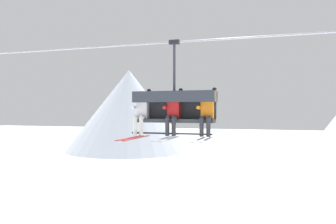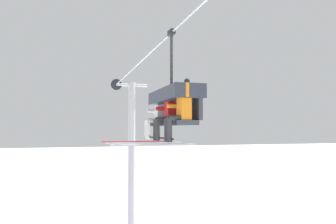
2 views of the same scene
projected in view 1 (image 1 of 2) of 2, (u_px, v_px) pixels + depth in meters
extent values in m
cone|color=silver|center=(129.00, 110.00, 50.45)|extent=(19.25, 19.25, 12.37)
cylinder|color=#9EA3A8|center=(110.00, 46.00, 9.45)|extent=(16.72, 0.05, 0.05)
cube|color=#33383D|center=(174.00, 121.00, 8.90)|extent=(2.20, 0.48, 0.10)
cube|color=#33383D|center=(177.00, 111.00, 9.16)|extent=(2.20, 0.08, 0.45)
cube|color=#2D333D|center=(175.00, 97.00, 8.95)|extent=(2.25, 0.68, 0.30)
cylinder|color=black|center=(171.00, 134.00, 8.59)|extent=(2.20, 0.04, 0.04)
cylinder|color=#2D333D|center=(174.00, 68.00, 8.89)|extent=(0.07, 0.07, 1.29)
cube|color=black|center=(174.00, 42.00, 8.89)|extent=(0.28, 0.12, 0.12)
cube|color=silver|center=(143.00, 109.00, 9.15)|extent=(0.32, 0.22, 0.52)
sphere|color=silver|center=(143.00, 96.00, 9.14)|extent=(0.22, 0.22, 0.22)
ellipsoid|color=black|center=(141.00, 96.00, 9.05)|extent=(0.17, 0.04, 0.08)
cylinder|color=silver|center=(137.00, 117.00, 9.01)|extent=(0.11, 0.34, 0.11)
cylinder|color=silver|center=(143.00, 117.00, 8.96)|extent=(0.11, 0.34, 0.11)
cylinder|color=silver|center=(135.00, 126.00, 8.85)|extent=(0.11, 0.11, 0.48)
cylinder|color=silver|center=(141.00, 126.00, 8.80)|extent=(0.11, 0.11, 0.48)
cube|color=#B22823|center=(131.00, 138.00, 8.56)|extent=(0.09, 1.70, 0.02)
cube|color=#B22823|center=(137.00, 138.00, 8.51)|extent=(0.09, 1.70, 0.02)
cylinder|color=silver|center=(134.00, 108.00, 9.06)|extent=(0.09, 0.30, 0.09)
cylinder|color=silver|center=(149.00, 97.00, 9.09)|extent=(0.09, 0.09, 0.30)
sphere|color=black|center=(149.00, 91.00, 9.09)|extent=(0.11, 0.11, 0.11)
cube|color=red|center=(174.00, 109.00, 8.88)|extent=(0.32, 0.22, 0.52)
sphere|color=#284C93|center=(174.00, 96.00, 8.88)|extent=(0.22, 0.22, 0.22)
ellipsoid|color=black|center=(173.00, 96.00, 8.78)|extent=(0.17, 0.04, 0.08)
cylinder|color=#2D2D33|center=(169.00, 117.00, 8.74)|extent=(0.11, 0.34, 0.11)
cylinder|color=#2D2D33|center=(175.00, 118.00, 8.69)|extent=(0.11, 0.34, 0.11)
cylinder|color=#2D2D33|center=(167.00, 127.00, 8.58)|extent=(0.11, 0.11, 0.48)
cylinder|color=#2D2D33|center=(174.00, 127.00, 8.53)|extent=(0.11, 0.11, 0.48)
cube|color=#B2B2BC|center=(164.00, 139.00, 8.30)|extent=(0.09, 1.70, 0.02)
cube|color=#B2B2BC|center=(170.00, 139.00, 8.25)|extent=(0.09, 1.70, 0.02)
cylinder|color=red|center=(166.00, 108.00, 8.79)|extent=(0.09, 0.30, 0.09)
cylinder|color=red|center=(181.00, 96.00, 8.82)|extent=(0.09, 0.09, 0.30)
sphere|color=black|center=(181.00, 90.00, 8.82)|extent=(0.11, 0.11, 0.11)
cube|color=orange|center=(207.00, 109.00, 8.61)|extent=(0.32, 0.22, 0.52)
sphere|color=silver|center=(207.00, 96.00, 8.61)|extent=(0.22, 0.22, 0.22)
ellipsoid|color=black|center=(207.00, 95.00, 8.51)|extent=(0.17, 0.04, 0.08)
cylinder|color=#2D2D33|center=(203.00, 118.00, 8.47)|extent=(0.11, 0.34, 0.11)
cylinder|color=#2D2D33|center=(210.00, 118.00, 8.42)|extent=(0.11, 0.34, 0.11)
cylinder|color=#2D2D33|center=(202.00, 127.00, 8.31)|extent=(0.11, 0.11, 0.48)
cylinder|color=#2D2D33|center=(208.00, 127.00, 8.26)|extent=(0.11, 0.11, 0.48)
cube|color=#B2B2BC|center=(199.00, 140.00, 8.03)|extent=(0.09, 1.70, 0.02)
cube|color=#B2B2BC|center=(206.00, 140.00, 7.98)|extent=(0.09, 1.70, 0.02)
cylinder|color=orange|center=(199.00, 108.00, 8.52)|extent=(0.09, 0.30, 0.09)
cylinder|color=orange|center=(214.00, 96.00, 8.55)|extent=(0.09, 0.09, 0.30)
sphere|color=black|center=(214.00, 89.00, 8.55)|extent=(0.11, 0.11, 0.11)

